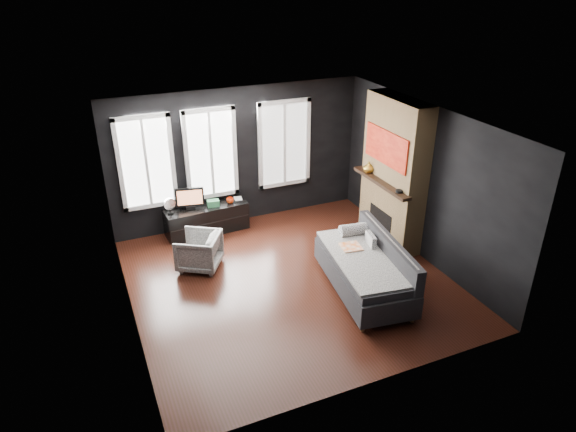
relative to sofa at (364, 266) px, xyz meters
name	(u,v)px	position (x,y,z in m)	size (l,w,h in m)	color
floor	(290,281)	(-0.97, 0.69, -0.45)	(5.00, 5.00, 0.00)	black
ceiling	(290,122)	(-0.97, 0.69, 2.25)	(5.00, 5.00, 0.00)	white
wall_back	(238,157)	(-0.97, 3.19, 0.90)	(5.00, 0.02, 2.70)	black
wall_left	(122,239)	(-3.47, 0.69, 0.90)	(0.02, 5.00, 2.70)	black
wall_right	(424,183)	(1.53, 0.69, 0.90)	(0.02, 5.00, 2.70)	black
windows	(213,107)	(-1.42, 3.15, 1.93)	(4.00, 0.16, 1.76)	white
fireplace	(394,173)	(1.33, 1.29, 0.90)	(0.70, 1.62, 2.70)	#93724C
sofa	(364,266)	(0.00, 0.00, 0.00)	(1.05, 2.11, 0.91)	black
stripe_pillow	(370,243)	(0.27, 0.28, 0.20)	(0.08, 0.33, 0.33)	gray
armchair	(199,249)	(-2.22, 1.72, -0.11)	(0.67, 0.63, 0.69)	silver
media_console	(207,219)	(-1.75, 2.93, -0.18)	(1.58, 0.49, 0.54)	black
monitor	(190,197)	(-2.04, 2.95, 0.33)	(0.54, 0.12, 0.48)	black
desk_fan	(170,206)	(-2.43, 2.89, 0.25)	(0.22, 0.22, 0.32)	gray
mug	(230,200)	(-1.28, 2.89, 0.16)	(0.14, 0.11, 0.14)	red
book	(234,195)	(-1.15, 3.03, 0.19)	(0.15, 0.02, 0.20)	tan
storage_box	(213,203)	(-1.61, 2.89, 0.15)	(0.22, 0.14, 0.12)	#327C4A
mantel_vase	(369,167)	(1.08, 1.74, 0.88)	(0.20, 0.21, 0.20)	gold
mantel_clock	(399,191)	(1.08, 0.74, 0.80)	(0.12, 0.12, 0.04)	black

